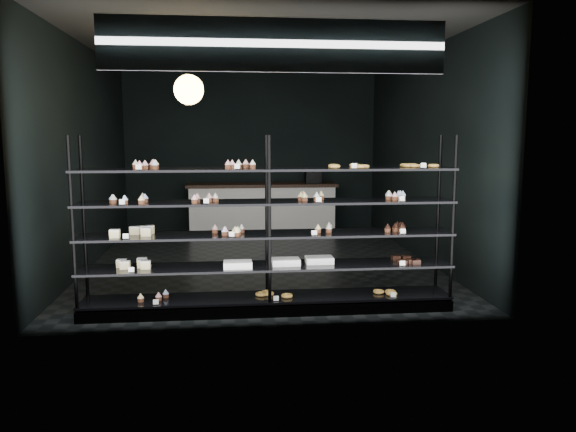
{
  "coord_description": "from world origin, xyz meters",
  "views": [
    {
      "loc": [
        -0.45,
        -8.38,
        1.91
      ],
      "look_at": [
        0.23,
        -1.9,
        0.97
      ],
      "focal_mm": 35.0,
      "sensor_mm": 36.0,
      "label": 1
    }
  ],
  "objects": [
    {
      "name": "room",
      "position": [
        0.0,
        0.0,
        1.6
      ],
      "size": [
        5.01,
        6.01,
        3.2
      ],
      "color": "black",
      "rests_on": "ground"
    },
    {
      "name": "display_shelf",
      "position": [
        -0.07,
        -2.45,
        0.63
      ],
      "size": [
        4.0,
        0.5,
        1.91
      ],
      "color": "black",
      "rests_on": "room"
    },
    {
      "name": "signage",
      "position": [
        0.0,
        -2.93,
        2.75
      ],
      "size": [
        3.3,
        0.05,
        0.5
      ],
      "color": "#0C1240",
      "rests_on": "room"
    },
    {
      "name": "pendant_lamp",
      "position": [
        -0.92,
        -1.42,
        2.45
      ],
      "size": [
        0.36,
        0.36,
        0.91
      ],
      "color": "black",
      "rests_on": "room"
    },
    {
      "name": "service_counter",
      "position": [
        0.19,
        2.5,
        0.5
      ],
      "size": [
        2.9,
        0.65,
        1.23
      ],
      "color": "silver",
      "rests_on": "room"
    }
  ]
}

